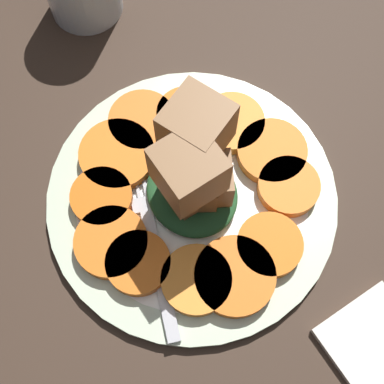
# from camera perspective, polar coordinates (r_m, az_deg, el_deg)

# --- Properties ---
(table_slab) EXTENTS (1.20, 1.20, 0.02)m
(table_slab) POSITION_cam_1_polar(r_m,az_deg,el_deg) (0.50, -0.00, -1.27)
(table_slab) COLOR #38281E
(table_slab) RESTS_ON ground
(plate) EXTENTS (0.26, 0.26, 0.01)m
(plate) POSITION_cam_1_polar(r_m,az_deg,el_deg) (0.49, -0.00, -0.66)
(plate) COLOR beige
(plate) RESTS_ON table_slab
(carrot_slice_0) EXTENTS (0.06, 0.06, 0.01)m
(carrot_slice_0) POSITION_cam_1_polar(r_m,az_deg,el_deg) (0.50, 8.50, 4.24)
(carrot_slice_0) COLOR orange
(carrot_slice_0) RESTS_ON plate
(carrot_slice_1) EXTENTS (0.06, 0.06, 0.01)m
(carrot_slice_1) POSITION_cam_1_polar(r_m,az_deg,el_deg) (0.51, 4.30, 7.36)
(carrot_slice_1) COLOR orange
(carrot_slice_1) RESTS_ON plate
(carrot_slice_2) EXTENTS (0.06, 0.06, 0.01)m
(carrot_slice_2) POSITION_cam_1_polar(r_m,az_deg,el_deg) (0.51, -0.57, 8.19)
(carrot_slice_2) COLOR orange
(carrot_slice_2) RESTS_ON plate
(carrot_slice_3) EXTENTS (0.06, 0.06, 0.01)m
(carrot_slice_3) POSITION_cam_1_polar(r_m,az_deg,el_deg) (0.51, -4.91, 7.74)
(carrot_slice_3) COLOR orange
(carrot_slice_3) RESTS_ON plate
(carrot_slice_4) EXTENTS (0.07, 0.07, 0.01)m
(carrot_slice_4) POSITION_cam_1_polar(r_m,az_deg,el_deg) (0.50, -7.98, 3.93)
(carrot_slice_4) COLOR orange
(carrot_slice_4) RESTS_ON plate
(carrot_slice_5) EXTENTS (0.06, 0.06, 0.01)m
(carrot_slice_5) POSITION_cam_1_polar(r_m,az_deg,el_deg) (0.48, -9.61, -0.57)
(carrot_slice_5) COLOR #D66014
(carrot_slice_5) RESTS_ON plate
(carrot_slice_6) EXTENTS (0.06, 0.06, 0.01)m
(carrot_slice_6) POSITION_cam_1_polar(r_m,az_deg,el_deg) (0.47, -8.77, -5.06)
(carrot_slice_6) COLOR orange
(carrot_slice_6) RESTS_ON plate
(carrot_slice_7) EXTENTS (0.06, 0.06, 0.01)m
(carrot_slice_7) POSITION_cam_1_polar(r_m,az_deg,el_deg) (0.46, -5.75, -7.55)
(carrot_slice_7) COLOR orange
(carrot_slice_7) RESTS_ON plate
(carrot_slice_8) EXTENTS (0.06, 0.06, 0.01)m
(carrot_slice_8) POSITION_cam_1_polar(r_m,az_deg,el_deg) (0.45, 0.46, -9.37)
(carrot_slice_8) COLOR orange
(carrot_slice_8) RESTS_ON plate
(carrot_slice_9) EXTENTS (0.07, 0.07, 0.01)m
(carrot_slice_9) POSITION_cam_1_polar(r_m,az_deg,el_deg) (0.46, 4.58, -8.95)
(carrot_slice_9) COLOR orange
(carrot_slice_9) RESTS_ON plate
(carrot_slice_10) EXTENTS (0.06, 0.06, 0.01)m
(carrot_slice_10) POSITION_cam_1_polar(r_m,az_deg,el_deg) (0.47, 8.26, -5.63)
(carrot_slice_10) COLOR orange
(carrot_slice_10) RESTS_ON plate
(carrot_slice_11) EXTENTS (0.06, 0.06, 0.01)m
(carrot_slice_11) POSITION_cam_1_polar(r_m,az_deg,el_deg) (0.49, 10.25, 0.58)
(carrot_slice_11) COLOR orange
(carrot_slice_11) RESTS_ON plate
(center_pile) EXTENTS (0.09, 0.09, 0.11)m
(center_pile) POSITION_cam_1_polar(r_m,az_deg,el_deg) (0.44, 0.25, 2.10)
(center_pile) COLOR #235128
(center_pile) RESTS_ON plate
(fork) EXTENTS (0.17, 0.07, 0.00)m
(fork) POSITION_cam_1_polar(r_m,az_deg,el_deg) (0.47, -4.31, -4.74)
(fork) COLOR #B2B2B7
(fork) RESTS_ON plate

